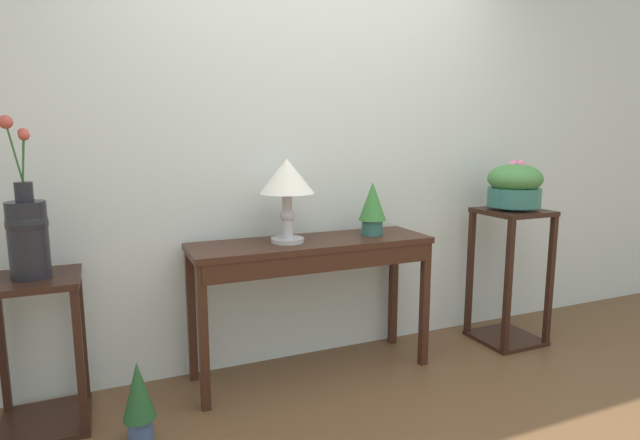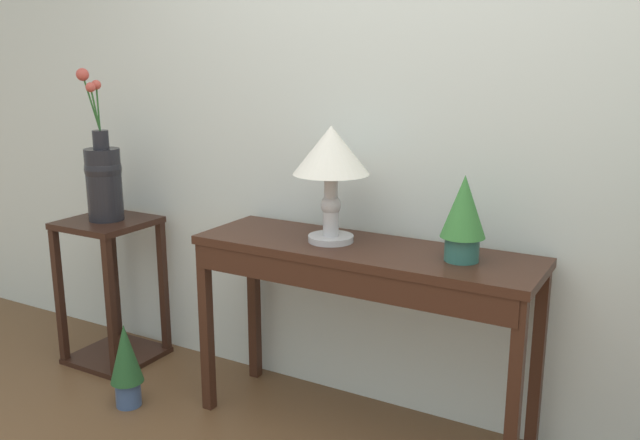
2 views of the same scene
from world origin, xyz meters
TOP-DOWN VIEW (x-y plane):
  - back_wall_with_art at (0.00, 1.42)m, footprint 9.00×0.10m
  - console_table at (-0.10, 1.10)m, footprint 1.37×0.42m
  - table_lamp at (-0.24, 1.12)m, footprint 0.30×0.30m
  - potted_plant_on_console at (0.29, 1.13)m, footprint 0.16×0.16m
  - pedestal_stand_left at (-1.48, 1.11)m, footprint 0.40×0.40m
  - flower_vase_tall_left at (-1.48, 1.11)m, footprint 0.18×0.18m
  - pedestal_stand_right at (1.29, 1.04)m, footprint 0.40×0.40m
  - planter_bowl_wide_right at (1.29, 1.04)m, footprint 0.34×0.34m
  - potted_plant_floor at (-1.07, 0.79)m, footprint 0.14×0.14m

SIDE VIEW (x-z plane):
  - potted_plant_floor at x=-1.07m, z-range 0.02..0.41m
  - pedestal_stand_left at x=-1.48m, z-range 0.00..0.73m
  - pedestal_stand_right at x=1.29m, z-range 0.00..0.90m
  - console_table at x=-0.10m, z-range 0.29..1.08m
  - flower_vase_tall_left at x=-1.48m, z-range 0.59..1.31m
  - potted_plant_on_console at x=0.29m, z-range 0.81..1.12m
  - planter_bowl_wide_right at x=1.29m, z-range 0.89..1.22m
  - table_lamp at x=-0.24m, z-range 0.90..1.36m
  - back_wall_with_art at x=0.00m, z-range 0.00..2.80m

